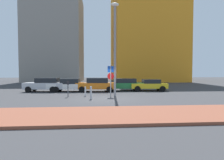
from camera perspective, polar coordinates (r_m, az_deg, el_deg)
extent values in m
plane|color=#38383A|center=(15.57, -2.17, -5.67)|extent=(120.00, 120.00, 0.00)
cube|color=brown|center=(9.50, -0.63, -10.51)|extent=(40.00, 3.87, 0.14)
cube|color=#B7BABF|center=(22.21, -19.72, -1.64)|extent=(4.43, 1.96, 0.70)
cube|color=black|center=(22.08, -18.98, -0.08)|extent=(2.44, 1.70, 0.52)
cylinder|color=black|center=(21.97, -24.06, -2.67)|extent=(0.65, 0.26, 0.64)
cylinder|color=black|center=(23.54, -22.44, -2.31)|extent=(0.65, 0.26, 0.64)
cylinder|color=black|center=(21.00, -16.63, -2.78)|extent=(0.65, 0.26, 0.64)
cylinder|color=black|center=(22.63, -15.48, -2.40)|extent=(0.65, 0.26, 0.64)
cube|color=white|center=(21.60, -12.93, -1.84)|extent=(4.62, 2.01, 0.57)
cube|color=black|center=(21.53, -12.53, -0.35)|extent=(2.07, 1.76, 0.56)
cylinder|color=black|center=(21.08, -17.53, -2.77)|extent=(0.65, 0.25, 0.64)
cylinder|color=black|center=(22.84, -16.31, -2.36)|extent=(0.65, 0.25, 0.64)
cylinder|color=black|center=(20.48, -9.14, -2.84)|extent=(0.65, 0.25, 0.64)
cylinder|color=black|center=(22.29, -8.57, -2.41)|extent=(0.65, 0.25, 0.64)
cube|color=orange|center=(21.11, -4.83, -1.74)|extent=(4.47, 1.96, 0.68)
cube|color=black|center=(21.06, -4.37, -0.09)|extent=(2.40, 1.69, 0.54)
cylinder|color=black|center=(20.47, -9.15, -2.84)|extent=(0.65, 0.26, 0.64)
cylinder|color=black|center=(22.12, -8.51, -2.44)|extent=(0.65, 0.26, 0.64)
cylinder|color=black|center=(20.25, -0.80, -2.87)|extent=(0.65, 0.26, 0.64)
cylinder|color=black|center=(21.92, -0.79, -2.46)|extent=(0.65, 0.26, 0.64)
cube|color=#237238|center=(21.97, 3.52, -1.64)|extent=(4.41, 1.77, 0.62)
cube|color=black|center=(21.97, 3.99, -0.18)|extent=(2.39, 1.63, 0.50)
cylinder|color=black|center=(20.97, -0.21, -2.69)|extent=(0.64, 0.22, 0.64)
cylinder|color=black|center=(22.72, -0.54, -2.29)|extent=(0.64, 0.22, 0.64)
cylinder|color=black|center=(21.39, 7.83, -2.61)|extent=(0.64, 0.22, 0.64)
cylinder|color=black|center=(23.12, 6.91, -2.22)|extent=(0.64, 0.22, 0.64)
cube|color=gold|center=(22.21, 10.97, -1.71)|extent=(4.23, 2.05, 0.57)
cube|color=black|center=(22.25, 11.77, -0.39)|extent=(2.00, 1.77, 0.46)
cylinder|color=black|center=(21.10, 7.74, -2.68)|extent=(0.65, 0.26, 0.64)
cylinder|color=black|center=(22.88, 7.05, -2.27)|extent=(0.65, 0.26, 0.64)
cylinder|color=black|center=(21.70, 15.08, -2.60)|extent=(0.65, 0.26, 0.64)
cylinder|color=black|center=(23.43, 13.86, -2.22)|extent=(0.65, 0.26, 0.64)
cylinder|color=gray|center=(16.84, -0.41, -0.35)|extent=(0.10, 0.10, 2.75)
cube|color=#1447B7|center=(16.83, -0.41, 3.31)|extent=(0.55, 0.13, 0.55)
cylinder|color=red|center=(16.83, -0.41, 1.17)|extent=(0.60, 0.13, 0.60)
cylinder|color=#4C4C51|center=(17.03, -13.21, -3.18)|extent=(0.08, 0.08, 1.09)
cube|color=black|center=(16.98, -13.23, -0.88)|extent=(0.18, 0.14, 0.28)
cylinder|color=gray|center=(17.11, 0.89, 8.61)|extent=(0.20, 0.20, 8.07)
ellipsoid|color=silver|center=(18.04, 0.90, 21.93)|extent=(0.70, 0.36, 0.30)
cylinder|color=#B7B7BC|center=(15.22, -6.40, -3.88)|extent=(0.16, 0.16, 1.05)
cylinder|color=#B7B7BC|center=(17.16, -8.10, -3.48)|extent=(0.14, 0.14, 0.87)
cube|color=orange|center=(49.41, 9.96, 15.66)|extent=(15.79, 17.57, 27.03)
cube|color=gray|center=(47.25, -16.48, 12.04)|extent=(11.76, 14.41, 20.29)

